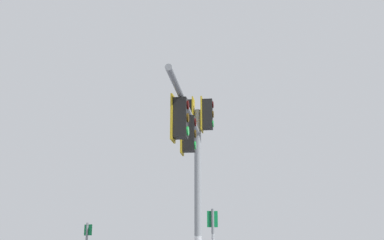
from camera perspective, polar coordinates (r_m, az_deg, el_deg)
signal_mast_assembly at (r=12.55m, az=0.13°, el=-3.79°), size 5.22×1.96×6.55m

